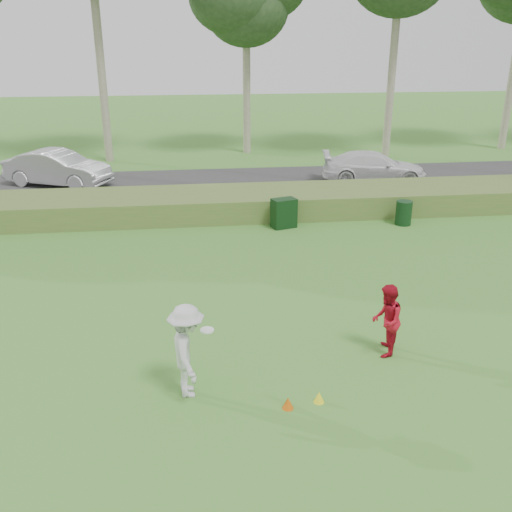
{
  "coord_description": "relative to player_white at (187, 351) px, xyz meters",
  "views": [
    {
      "loc": [
        -1.72,
        -9.83,
        6.76
      ],
      "look_at": [
        0.0,
        4.0,
        1.3
      ],
      "focal_mm": 40.0,
      "sensor_mm": 36.0,
      "label": 1
    }
  ],
  "objects": [
    {
      "name": "trash_bin",
      "position": [
        8.2,
        9.94,
        -0.52
      ],
      "size": [
        0.74,
        0.74,
        0.91
      ],
      "primitive_type": "cylinder",
      "rotation": [
        0.0,
        0.0,
        -0.26
      ],
      "color": "black",
      "rests_on": "ground"
    },
    {
      "name": "ground",
      "position": [
        1.86,
        0.06,
        -0.97
      ],
      "size": [
        120.0,
        120.0,
        0.0
      ],
      "primitive_type": "plane",
      "color": "#377727",
      "rests_on": "ground"
    },
    {
      "name": "car_right",
      "position": [
        9.1,
        16.34,
        -0.2
      ],
      "size": [
        5.19,
        2.85,
        1.43
      ],
      "primitive_type": "imported",
      "rotation": [
        0.0,
        0.0,
        1.39
      ],
      "color": "white",
      "rests_on": "park_road"
    },
    {
      "name": "player_white",
      "position": [
        0.0,
        0.0,
        0.0
      ],
      "size": [
        0.96,
        1.32,
        1.95
      ],
      "rotation": [
        0.0,
        0.0,
        1.67
      ],
      "color": "silver",
      "rests_on": "ground"
    },
    {
      "name": "car_mid",
      "position": [
        -5.83,
        17.46,
        -0.1
      ],
      "size": [
        5.24,
        3.57,
        1.64
      ],
      "primitive_type": "imported",
      "rotation": [
        0.0,
        0.0,
        1.16
      ],
      "color": "silver",
      "rests_on": "park_road"
    },
    {
      "name": "park_road",
      "position": [
        1.86,
        17.06,
        -0.94
      ],
      "size": [
        80.0,
        6.0,
        0.06
      ],
      "primitive_type": "cube",
      "color": "#2D2D2D",
      "rests_on": "ground"
    },
    {
      "name": "reed_strip",
      "position": [
        1.86,
        12.06,
        -0.52
      ],
      "size": [
        80.0,
        3.0,
        0.9
      ],
      "primitive_type": "cube",
      "color": "#4A692A",
      "rests_on": "ground"
    },
    {
      "name": "utility_cabinet",
      "position": [
        3.66,
        10.17,
        -0.43
      ],
      "size": [
        1.0,
        0.78,
        1.09
      ],
      "primitive_type": "cube",
      "rotation": [
        0.0,
        0.0,
        0.31
      ],
      "color": "black",
      "rests_on": "ground"
    },
    {
      "name": "cone_orange",
      "position": [
        1.88,
        -0.74,
        -0.85
      ],
      "size": [
        0.22,
        0.22,
        0.24
      ],
      "primitive_type": "cone",
      "color": "#D7580B",
      "rests_on": "ground"
    },
    {
      "name": "cone_yellow",
      "position": [
        2.52,
        -0.62,
        -0.86
      ],
      "size": [
        0.21,
        0.21,
        0.23
      ],
      "primitive_type": "cone",
      "color": "yellow",
      "rests_on": "ground"
    },
    {
      "name": "player_red",
      "position": [
        4.39,
        1.0,
        -0.14
      ],
      "size": [
        0.88,
        0.99,
        1.67
      ],
      "primitive_type": "imported",
      "rotation": [
        0.0,
        0.0,
        -1.94
      ],
      "color": "#AB0E1F",
      "rests_on": "ground"
    }
  ]
}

